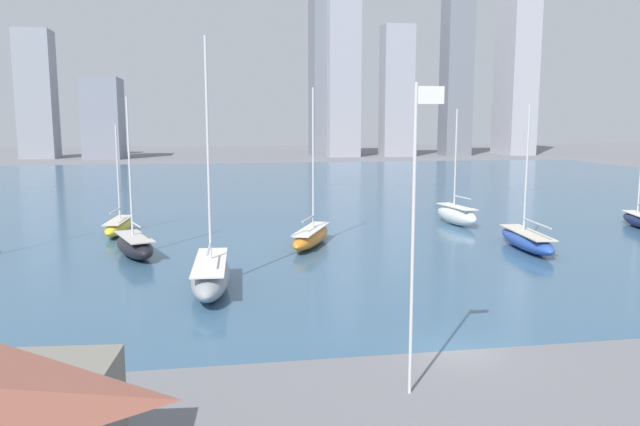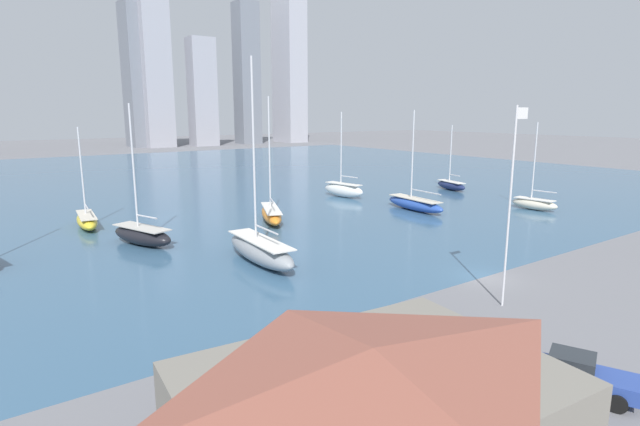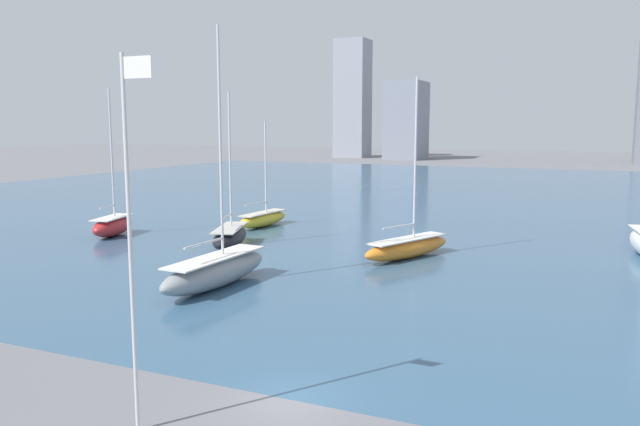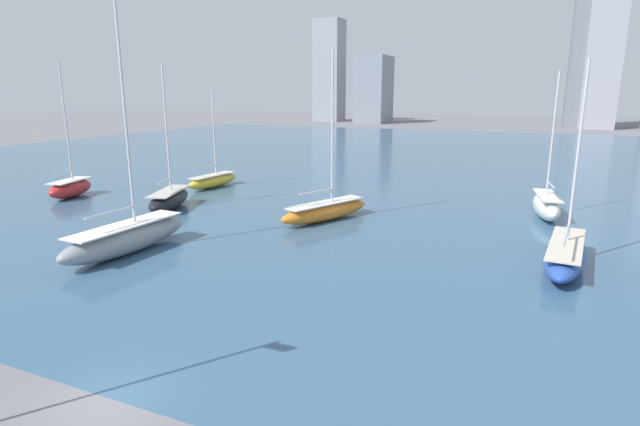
# 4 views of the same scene
# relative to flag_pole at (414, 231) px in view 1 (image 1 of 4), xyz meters

# --- Properties ---
(ground_plane) EXTENTS (500.00, 500.00, 0.00)m
(ground_plane) POSITION_rel_flag_pole_xyz_m (3.85, 4.36, -7.00)
(ground_plane) COLOR slate
(harbor_water) EXTENTS (180.00, 140.00, 0.00)m
(harbor_water) POSITION_rel_flag_pole_xyz_m (3.85, 74.36, -7.00)
(harbor_water) COLOR #385B7A
(harbor_water) RESTS_ON ground_plane
(flag_pole) EXTENTS (1.24, 0.14, 13.00)m
(flag_pole) POSITION_rel_flag_pole_xyz_m (0.00, 0.00, 0.00)
(flag_pole) COLOR silver
(flag_pole) RESTS_ON ground_plane
(distant_city_skyline) EXTENTS (160.32, 18.79, 73.04)m
(distant_city_skyline) POSITION_rel_flag_pole_xyz_m (35.63, 173.30, 19.94)
(distant_city_skyline) COLOR #8E939E
(distant_city_skyline) RESTS_ON ground_plane
(sailboat_yellow) EXTENTS (2.75, 8.25, 11.05)m
(sailboat_yellow) POSITION_rel_flag_pole_xyz_m (-17.72, 40.81, -6.16)
(sailboat_yellow) COLOR yellow
(sailboat_yellow) RESTS_ON harbor_water
(sailboat_blue) EXTENTS (3.28, 10.45, 12.91)m
(sailboat_blue) POSITION_rel_flag_pole_xyz_m (19.43, 26.79, -6.11)
(sailboat_blue) COLOR #284CA8
(sailboat_blue) RESTS_ON harbor_water
(sailboat_navy) EXTENTS (3.50, 7.25, 10.61)m
(sailboat_navy) POSITION_rel_flag_pole_xyz_m (37.35, 35.86, -6.17)
(sailboat_navy) COLOR #19234C
(sailboat_navy) RESTS_ON harbor_water
(sailboat_white) EXTENTS (3.12, 7.83, 12.71)m
(sailboat_white) POSITION_rel_flag_pole_xyz_m (18.32, 40.53, -5.86)
(sailboat_white) COLOR white
(sailboat_white) RESTS_ON harbor_water
(sailboat_orange) EXTENTS (5.85, 9.90, 14.42)m
(sailboat_orange) POSITION_rel_flag_pole_xyz_m (0.66, 31.74, -6.08)
(sailboat_orange) COLOR orange
(sailboat_orange) RESTS_ON harbor_water
(sailboat_gray) EXTENTS (3.04, 10.91, 17.01)m
(sailboat_gray) POSITION_rel_flag_pole_xyz_m (-8.45, 17.76, -5.87)
(sailboat_gray) COLOR gray
(sailboat_gray) RESTS_ON harbor_water
(sailboat_black) EXTENTS (5.01, 8.39, 13.42)m
(sailboat_black) POSITION_rel_flag_pole_xyz_m (-14.85, 29.72, -6.01)
(sailboat_black) COLOR black
(sailboat_black) RESTS_ON harbor_water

